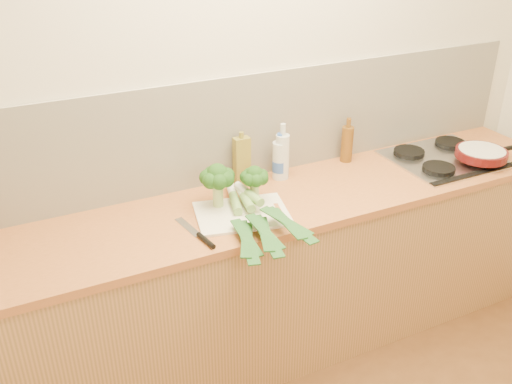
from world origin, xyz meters
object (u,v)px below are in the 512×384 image
chopping_board (242,214)px  chefs_knife (201,237)px  skillet (482,153)px  gas_hob (445,157)px

chopping_board → chefs_knife: size_ratio=1.35×
skillet → chefs_knife: bearing=-175.0°
gas_hob → skillet: bearing=-42.2°
chopping_board → skillet: size_ratio=1.04×
gas_hob → skillet: skillet is taller
chefs_knife → skillet: skillet is taller
gas_hob → chefs_knife: bearing=-173.4°
chefs_knife → skillet: 1.65m
chefs_knife → skillet: (1.65, 0.05, 0.05)m
chefs_knife → chopping_board: bearing=14.7°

